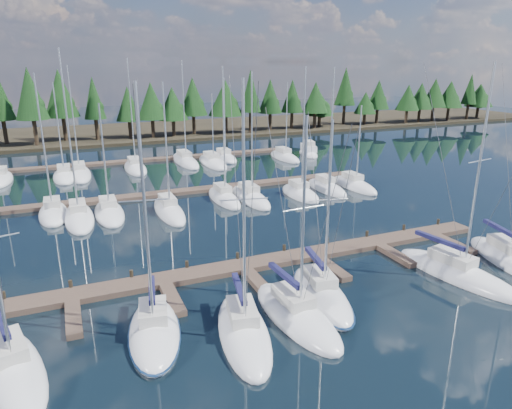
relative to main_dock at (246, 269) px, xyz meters
name	(u,v)px	position (x,y,z in m)	size (l,w,h in m)	color
ground	(198,220)	(0.00, 12.64, -0.20)	(260.00, 260.00, 0.00)	black
far_shore	(121,133)	(0.00, 72.64, 0.10)	(220.00, 30.00, 0.60)	black
main_dock	(246,269)	(0.00, 0.00, 0.00)	(44.00, 6.13, 0.90)	brown
back_docks	(158,175)	(0.00, 32.23, 0.00)	(50.00, 21.80, 0.40)	brown
front_sailboat_0	(13,369)	(-14.96, -6.23, 0.08)	(4.64, 9.01, 13.42)	silver
front_sailboat_1	(154,331)	(-7.81, -5.66, 0.09)	(4.29, 8.31, 14.84)	silver
front_sailboat_2	(244,331)	(-3.14, -7.63, 0.09)	(4.47, 9.03, 14.98)	silver
front_sailboat_3	(296,315)	(0.43, -7.19, 0.08)	(3.38, 8.95, 13.06)	silver
front_sailboat_4	(321,294)	(3.17, -5.57, 0.07)	(4.40, 8.93, 12.53)	silver
front_sailboat_5	(456,273)	(13.80, -6.64, 0.09)	(4.38, 10.34, 15.71)	silver
front_sailboat_6	(508,258)	(19.43, -6.30, 0.10)	(4.91, 9.36, 15.59)	silver
back_sailboat_rows	(170,183)	(0.39, 27.06, 0.06)	(46.52, 34.14, 16.87)	silver
motor_yacht_right	(308,152)	(26.37, 37.76, 0.23)	(4.53, 8.06, 3.81)	silver
tree_line	(120,102)	(-0.61, 62.86, 7.34)	(187.62, 11.70, 14.59)	black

